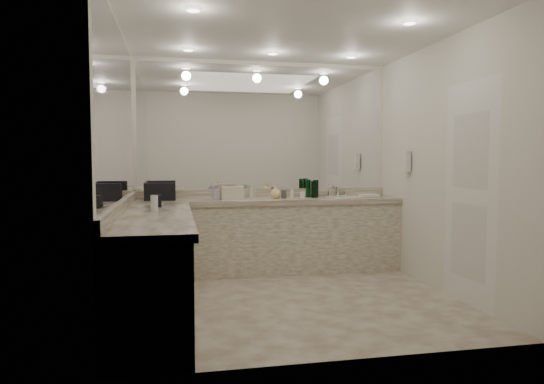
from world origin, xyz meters
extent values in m
plane|color=#C0B5A2|center=(0.00, 0.00, 0.00)|extent=(3.20, 3.20, 0.00)
plane|color=white|center=(0.00, 0.00, 2.60)|extent=(3.20, 3.20, 0.00)
cube|color=silver|center=(0.00, 1.50, 1.30)|extent=(3.20, 0.02, 2.60)
cube|color=silver|center=(-1.60, 0.00, 1.30)|extent=(0.02, 3.00, 2.60)
cube|color=silver|center=(1.60, 0.00, 1.30)|extent=(0.02, 3.00, 2.60)
cube|color=beige|center=(0.00, 1.20, 0.42)|extent=(3.20, 0.60, 0.84)
cube|color=beige|center=(0.00, 1.19, 0.87)|extent=(3.20, 0.64, 0.06)
cube|color=beige|center=(-1.30, -0.30, 0.42)|extent=(0.60, 2.40, 0.84)
cube|color=beige|center=(-1.29, -0.30, 0.87)|extent=(0.64, 2.42, 0.06)
cube|color=beige|center=(0.00, 1.48, 0.95)|extent=(3.20, 0.04, 0.10)
cube|color=beige|center=(-1.58, 0.00, 0.95)|extent=(0.04, 3.00, 0.10)
cube|color=white|center=(0.00, 1.49, 1.77)|extent=(3.12, 0.01, 1.55)
cube|color=white|center=(-1.59, 0.00, 1.77)|extent=(0.01, 2.92, 1.55)
cylinder|color=white|center=(0.95, 1.20, 0.90)|extent=(0.44, 0.44, 0.03)
cube|color=silver|center=(0.95, 1.41, 0.97)|extent=(0.24, 0.16, 0.14)
cube|color=white|center=(1.56, 0.70, 1.35)|extent=(0.06, 0.10, 0.24)
cube|color=white|center=(1.59, -0.50, 1.05)|extent=(0.02, 0.82, 2.10)
cube|color=black|center=(-1.28, 1.20, 1.00)|extent=(0.36, 0.23, 0.20)
cube|color=black|center=(-1.30, 0.39, 0.96)|extent=(0.11, 0.22, 0.12)
cube|color=beige|center=(-0.45, 1.16, 0.98)|extent=(0.29, 0.20, 0.15)
cube|color=white|center=(1.26, 1.11, 0.92)|extent=(0.24, 0.18, 0.04)
cylinder|color=white|center=(-1.30, -0.07, 0.98)|extent=(0.06, 0.06, 0.15)
imported|color=beige|center=(-0.56, 1.20, 0.99)|extent=(0.09, 0.09, 0.18)
imported|color=#BCB0CF|center=(-0.65, 1.15, 0.98)|extent=(0.09, 0.10, 0.17)
imported|color=#FFDC8A|center=(0.09, 1.19, 0.98)|extent=(0.13, 0.13, 0.17)
cylinder|color=#115423|center=(0.62, 1.36, 1.00)|extent=(0.06, 0.06, 0.19)
cylinder|color=#115423|center=(0.59, 1.25, 1.00)|extent=(0.07, 0.07, 0.21)
cylinder|color=#115423|center=(0.57, 1.21, 0.99)|extent=(0.07, 0.07, 0.18)
cylinder|color=#115423|center=(0.61, 1.25, 1.01)|extent=(0.07, 0.07, 0.22)
cylinder|color=#115423|center=(0.53, 1.32, 1.01)|extent=(0.06, 0.06, 0.22)
cylinder|color=silver|center=(-0.21, 1.24, 0.97)|extent=(0.05, 0.05, 0.15)
cylinder|color=white|center=(0.30, 1.21, 0.95)|extent=(0.04, 0.04, 0.11)
cylinder|color=#E0B28C|center=(-0.17, 1.30, 0.97)|extent=(0.05, 0.05, 0.13)
cylinder|color=white|center=(0.44, 1.24, 0.94)|extent=(0.06, 0.06, 0.08)
cylinder|color=#3F3F4C|center=(0.18, 1.17, 0.95)|extent=(0.06, 0.06, 0.10)
camera|label=1|loc=(-1.11, -4.56, 1.36)|focal=32.00mm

